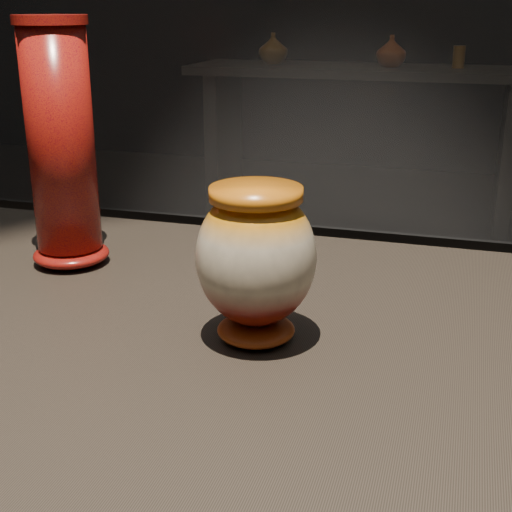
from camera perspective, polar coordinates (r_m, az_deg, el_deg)
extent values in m
cube|color=black|center=(0.80, -3.52, -8.45)|extent=(2.00, 0.80, 0.05)
ellipsoid|color=#631108|center=(0.79, 0.00, -5.89)|extent=(0.09, 0.09, 0.02)
ellipsoid|color=beige|center=(0.75, 0.00, -0.07)|extent=(0.14, 0.14, 0.15)
cylinder|color=orange|center=(0.73, 0.00, 5.02)|extent=(0.11, 0.11, 0.01)
ellipsoid|color=#A21E0A|center=(1.04, -14.55, 0.16)|extent=(0.11, 0.11, 0.03)
cylinder|color=#A21E0A|center=(1.00, -15.34, 8.89)|extent=(0.10, 0.10, 0.30)
cylinder|color=#A21E0A|center=(0.99, -16.17, 17.71)|extent=(0.10, 0.10, 0.01)
cube|color=black|center=(4.31, 8.45, 14.46)|extent=(2.00, 0.60, 0.05)
cube|color=black|center=(4.57, -2.57, 9.23)|extent=(0.08, 0.50, 0.85)
cube|color=black|center=(4.33, 19.42, 7.56)|extent=(0.08, 0.50, 0.85)
imported|color=#9A5816|center=(4.42, 1.38, 16.27)|extent=(0.23, 0.23, 0.18)
imported|color=#631108|center=(4.27, 10.77, 15.81)|extent=(0.23, 0.23, 0.18)
cylinder|color=#9A5816|center=(4.28, 15.92, 15.07)|extent=(0.07, 0.07, 0.12)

